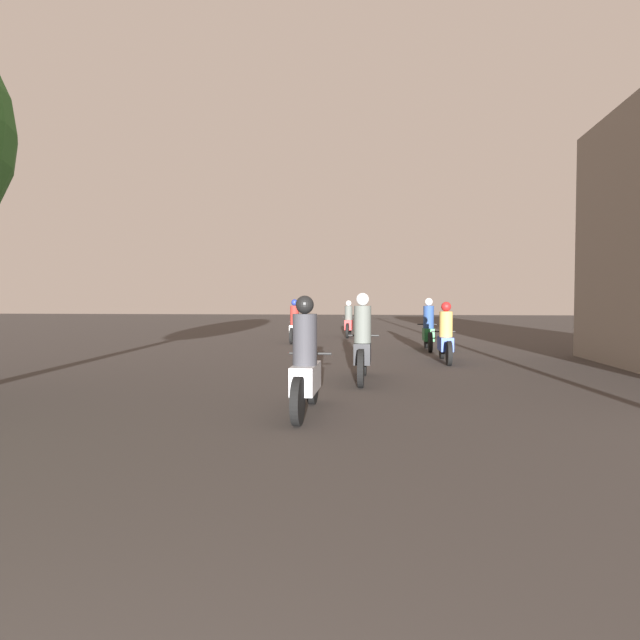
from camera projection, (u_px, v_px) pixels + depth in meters
name	position (u px, v px, depth m)	size (l,w,h in m)	color
motorcycle_silver	(306.00, 367.00, 6.59)	(0.60, 1.87, 1.57)	black
motorcycle_black	(363.00, 346.00, 9.35)	(0.60, 2.14, 1.66)	black
motorcycle_blue	(446.00, 338.00, 12.32)	(0.60, 2.00, 1.50)	black
motorcycle_green	(428.00, 330.00, 15.35)	(0.60, 1.98, 1.61)	black
motorcycle_white	(295.00, 325.00, 18.27)	(0.60, 1.86, 1.60)	black
motorcycle_red	(349.00, 322.00, 21.25)	(0.60, 2.09, 1.56)	black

